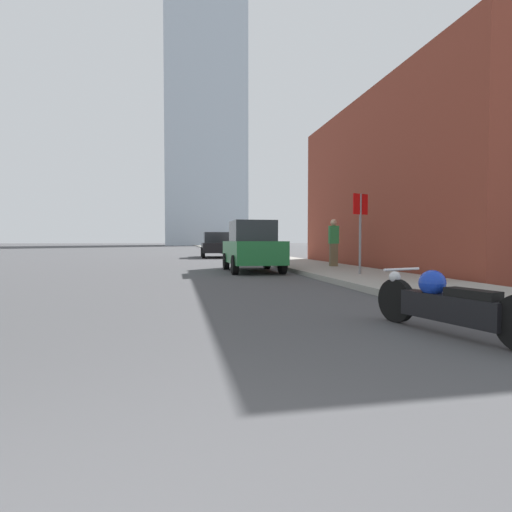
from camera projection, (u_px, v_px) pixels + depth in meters
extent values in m
cube|color=gray|center=(230.00, 251.00, 41.02)|extent=(2.92, 240.00, 0.15)
cube|color=brown|center=(461.00, 186.00, 16.45)|extent=(8.87, 12.96, 6.81)
cube|color=silver|center=(204.00, 94.00, 104.28)|extent=(19.99, 19.99, 79.06)
cylinder|color=black|center=(396.00, 301.00, 5.50)|extent=(0.24, 0.60, 0.60)
cube|color=black|center=(450.00, 308.00, 4.73)|extent=(0.55, 1.32, 0.31)
sphere|color=#1433AD|center=(432.00, 283.00, 4.95)|extent=(0.32, 0.32, 0.32)
cube|color=black|center=(472.00, 294.00, 4.47)|extent=(0.36, 0.63, 0.10)
sphere|color=silver|center=(395.00, 277.00, 5.51)|extent=(0.16, 0.16, 0.16)
cylinder|color=silver|center=(402.00, 269.00, 5.40)|extent=(0.61, 0.19, 0.04)
cube|color=#1E6B33|center=(252.00, 252.00, 14.60)|extent=(1.73, 3.85, 0.79)
cube|color=#23282D|center=(252.00, 231.00, 14.57)|extent=(1.47, 1.85, 0.74)
cylinder|color=black|center=(226.00, 261.00, 15.63)|extent=(0.20, 0.65, 0.65)
cylinder|color=black|center=(267.00, 261.00, 15.95)|extent=(0.20, 0.65, 0.65)
cylinder|color=black|center=(235.00, 265.00, 13.29)|extent=(0.20, 0.65, 0.65)
cylinder|color=black|center=(282.00, 264.00, 13.61)|extent=(0.20, 0.65, 0.65)
cube|color=black|center=(216.00, 248.00, 27.28)|extent=(2.07, 4.58, 0.64)
cube|color=#23282D|center=(216.00, 238.00, 27.25)|extent=(1.69, 2.22, 0.72)
cylinder|color=black|center=(202.00, 252.00, 28.52)|extent=(0.23, 0.70, 0.69)
cylinder|color=black|center=(227.00, 252.00, 28.81)|extent=(0.23, 0.70, 0.69)
cylinder|color=black|center=(203.00, 253.00, 25.77)|extent=(0.23, 0.70, 0.69)
cylinder|color=black|center=(231.00, 253.00, 26.05)|extent=(0.23, 0.70, 0.69)
cylinder|color=slate|center=(360.00, 234.00, 11.69)|extent=(0.07, 0.07, 2.35)
cube|color=red|center=(360.00, 204.00, 11.65)|extent=(0.57, 0.26, 0.60)
cube|color=brown|center=(334.00, 255.00, 15.36)|extent=(0.29, 0.20, 0.87)
cube|color=#2D7F42|center=(334.00, 235.00, 15.33)|extent=(0.36, 0.20, 0.69)
sphere|color=tan|center=(334.00, 222.00, 15.31)|extent=(0.25, 0.25, 0.25)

